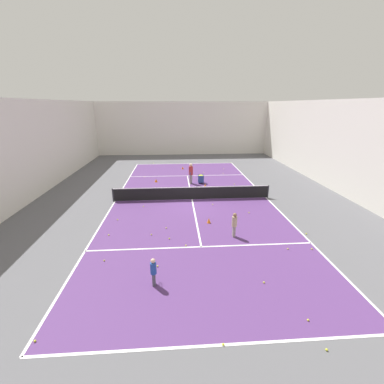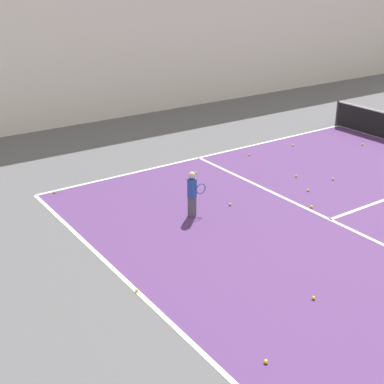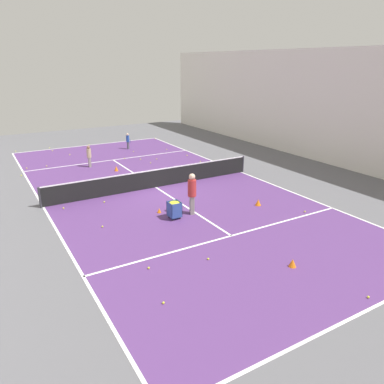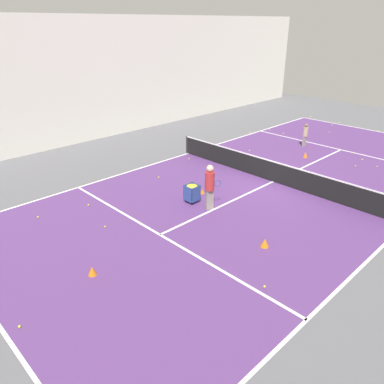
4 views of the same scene
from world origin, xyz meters
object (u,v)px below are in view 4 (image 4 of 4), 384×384
object	(u,v)px
coach_at_net	(210,184)
training_cone_1	(92,271)
ball_cart	(192,190)
child_midcourt	(305,133)
tennis_net	(274,171)
training_cone_0	(202,191)

from	to	relation	value
coach_at_net	training_cone_1	distance (m)	5.55
ball_cart	training_cone_1	world-z (taller)	ball_cart
coach_at_net	child_midcourt	distance (m)	9.91
coach_at_net	training_cone_1	world-z (taller)	coach_at_net
child_midcourt	tennis_net	bearing A→B (deg)	17.03
training_cone_0	training_cone_1	distance (m)	6.49
ball_cart	training_cone_0	world-z (taller)	ball_cart
coach_at_net	training_cone_1	bearing A→B (deg)	-153.88
tennis_net	training_cone_0	distance (m)	3.51
training_cone_0	training_cone_1	xyz separation A→B (m)	(-1.71, 6.26, 0.03)
coach_at_net	ball_cart	bearing A→B (deg)	115.00
ball_cart	child_midcourt	bearing A→B (deg)	-85.63
training_cone_0	training_cone_1	bearing A→B (deg)	105.25
coach_at_net	ball_cart	distance (m)	1.03
ball_cart	training_cone_0	distance (m)	1.02
tennis_net	training_cone_0	size ratio (longest dim) A/B	54.21
tennis_net	child_midcourt	xyz separation A→B (m)	(1.82, -5.74, 0.27)
ball_cart	training_cone_1	bearing A→B (deg)	104.84
tennis_net	ball_cart	distance (m)	4.24
training_cone_1	tennis_net	bearing A→B (deg)	-87.85
coach_at_net	child_midcourt	world-z (taller)	coach_at_net
coach_at_net	training_cone_0	distance (m)	1.71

